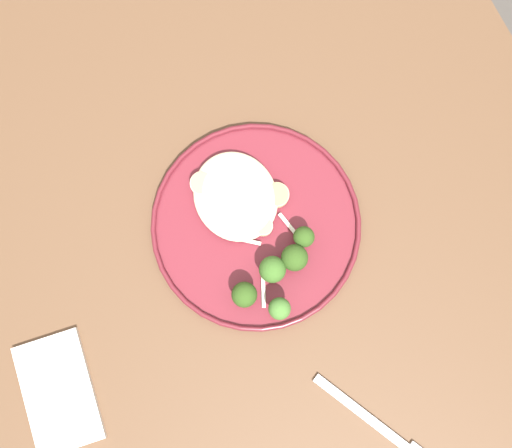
% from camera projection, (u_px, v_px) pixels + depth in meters
% --- Properties ---
extents(ground, '(6.00, 6.00, 0.00)m').
position_uv_depth(ground, '(245.00, 277.00, 1.54)').
color(ground, '#47423D').
extents(wooden_dining_table, '(1.40, 1.00, 0.74)m').
position_uv_depth(wooden_dining_table, '(236.00, 249.00, 0.89)').
color(wooden_dining_table, brown).
rests_on(wooden_dining_table, ground).
extents(dinner_plate, '(0.29, 0.29, 0.02)m').
position_uv_depth(dinner_plate, '(256.00, 225.00, 0.80)').
color(dinner_plate, maroon).
rests_on(dinner_plate, wooden_dining_table).
extents(noodle_bed, '(0.13, 0.11, 0.03)m').
position_uv_depth(noodle_bed, '(236.00, 196.00, 0.79)').
color(noodle_bed, beige).
rests_on(noodle_bed, dinner_plate).
extents(seared_scallop_front_small, '(0.02, 0.02, 0.01)m').
position_uv_depth(seared_scallop_front_small, '(235.00, 187.00, 0.80)').
color(seared_scallop_front_small, '#DBB77A').
rests_on(seared_scallop_front_small, dinner_plate).
extents(seared_scallop_on_noodles, '(0.02, 0.02, 0.01)m').
position_uv_depth(seared_scallop_on_noodles, '(221.00, 214.00, 0.79)').
color(seared_scallop_on_noodles, beige).
rests_on(seared_scallop_on_noodles, dinner_plate).
extents(seared_scallop_rear_pale, '(0.03, 0.03, 0.01)m').
position_uv_depth(seared_scallop_rear_pale, '(237.00, 170.00, 0.80)').
color(seared_scallop_rear_pale, beige).
rests_on(seared_scallop_rear_pale, dinner_plate).
extents(seared_scallop_large_seared, '(0.03, 0.03, 0.02)m').
position_uv_depth(seared_scallop_large_seared, '(233.00, 204.00, 0.79)').
color(seared_scallop_large_seared, beige).
rests_on(seared_scallop_large_seared, dinner_plate).
extents(seared_scallop_right_edge, '(0.03, 0.03, 0.02)m').
position_uv_depth(seared_scallop_right_edge, '(202.00, 184.00, 0.80)').
color(seared_scallop_right_edge, beige).
rests_on(seared_scallop_right_edge, dinner_plate).
extents(seared_scallop_half_hidden, '(0.03, 0.03, 0.01)m').
position_uv_depth(seared_scallop_half_hidden, '(277.00, 195.00, 0.80)').
color(seared_scallop_half_hidden, '#E5C689').
rests_on(seared_scallop_half_hidden, dinner_plate).
extents(seared_scallop_tilted_round, '(0.03, 0.03, 0.01)m').
position_uv_depth(seared_scallop_tilted_round, '(262.00, 224.00, 0.79)').
color(seared_scallop_tilted_round, beige).
rests_on(seared_scallop_tilted_round, dinner_plate).
extents(broccoli_floret_left_leaning, '(0.03, 0.03, 0.05)m').
position_uv_depth(broccoli_floret_left_leaning, '(279.00, 309.00, 0.75)').
color(broccoli_floret_left_leaning, '#89A356').
rests_on(broccoli_floret_left_leaning, dinner_plate).
extents(broccoli_floret_tall_stalk, '(0.03, 0.03, 0.05)m').
position_uv_depth(broccoli_floret_tall_stalk, '(244.00, 295.00, 0.76)').
color(broccoli_floret_tall_stalk, '#89A356').
rests_on(broccoli_floret_tall_stalk, dinner_plate).
extents(broccoli_floret_rear_charred, '(0.03, 0.03, 0.05)m').
position_uv_depth(broccoli_floret_rear_charred, '(304.00, 237.00, 0.77)').
color(broccoli_floret_rear_charred, '#7A994C').
rests_on(broccoli_floret_rear_charred, dinner_plate).
extents(broccoli_floret_beside_noodles, '(0.04, 0.04, 0.05)m').
position_uv_depth(broccoli_floret_beside_noodles, '(272.00, 270.00, 0.76)').
color(broccoli_floret_beside_noodles, '#7A994C').
rests_on(broccoli_floret_beside_noodles, dinner_plate).
extents(broccoli_floret_right_tilted, '(0.04, 0.04, 0.05)m').
position_uv_depth(broccoli_floret_right_tilted, '(295.00, 258.00, 0.76)').
color(broccoli_floret_right_tilted, '#89A356').
rests_on(broccoli_floret_right_tilted, dinner_plate).
extents(onion_sliver_pale_crescent, '(0.05, 0.02, 0.00)m').
position_uv_depth(onion_sliver_pale_crescent, '(291.00, 228.00, 0.79)').
color(onion_sliver_pale_crescent, silver).
rests_on(onion_sliver_pale_crescent, dinner_plate).
extents(onion_sliver_curled_piece, '(0.06, 0.03, 0.00)m').
position_uv_depth(onion_sliver_curled_piece, '(263.00, 286.00, 0.78)').
color(onion_sliver_curled_piece, silver).
rests_on(onion_sliver_curled_piece, dinner_plate).
extents(onion_sliver_long_sliver, '(0.03, 0.03, 0.00)m').
position_uv_depth(onion_sliver_long_sliver, '(247.00, 241.00, 0.79)').
color(onion_sliver_long_sliver, silver).
rests_on(onion_sliver_long_sliver, dinner_plate).
extents(dinner_fork, '(0.17, 0.10, 0.00)m').
position_uv_depth(dinner_fork, '(377.00, 425.00, 0.77)').
color(dinner_fork, silver).
rests_on(dinner_fork, wooden_dining_table).
extents(folded_napkin, '(0.16, 0.11, 0.01)m').
position_uv_depth(folded_napkin, '(59.00, 392.00, 0.77)').
color(folded_napkin, white).
rests_on(folded_napkin, wooden_dining_table).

